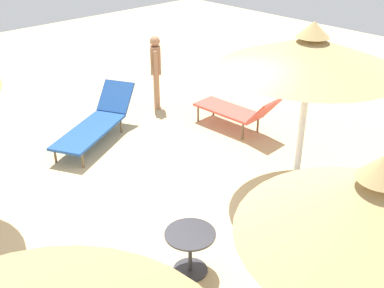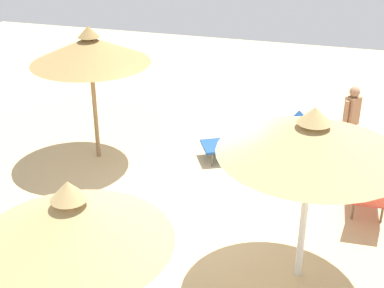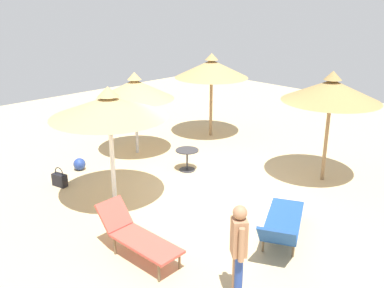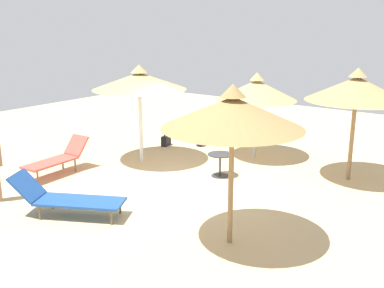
% 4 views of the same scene
% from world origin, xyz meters
% --- Properties ---
extents(ground, '(24.00, 24.00, 0.10)m').
position_xyz_m(ground, '(0.00, 0.00, -0.05)').
color(ground, tan).
extents(parasol_umbrella_back, '(2.40, 2.40, 2.76)m').
position_xyz_m(parasol_umbrella_back, '(3.21, 2.88, 2.26)').
color(parasol_umbrella_back, olive).
rests_on(parasol_umbrella_back, ground).
extents(parasol_umbrella_center, '(2.56, 2.56, 2.70)m').
position_xyz_m(parasol_umbrella_center, '(-2.01, 0.99, 2.26)').
color(parasol_umbrella_center, white).
rests_on(parasol_umbrella_center, ground).
extents(parasol_umbrella_far_left, '(2.28, 2.28, 2.45)m').
position_xyz_m(parasol_umbrella_far_left, '(0.36, 3.24, 1.95)').
color(parasol_umbrella_far_left, '#B2B2B7').
rests_on(parasol_umbrella_far_left, ground).
extents(parasol_umbrella_near_right, '(2.39, 2.39, 2.82)m').
position_xyz_m(parasol_umbrella_near_right, '(2.56, -1.70, 2.34)').
color(parasol_umbrella_near_right, olive).
rests_on(parasol_umbrella_near_right, ground).
extents(lounge_chair_edge, '(2.29, 1.62, 0.85)m').
position_xyz_m(lounge_chair_edge, '(-0.70, -2.67, 0.39)').
color(lounge_chair_edge, '#1E478C').
rests_on(lounge_chair_edge, ground).
extents(lounge_chair_front, '(0.67, 1.83, 0.86)m').
position_xyz_m(lounge_chair_front, '(-2.96, -1.11, 0.43)').
color(lounge_chair_front, '#CC4C3F').
rests_on(lounge_chair_front, ground).
extents(person_standing_near_left, '(0.34, 0.38, 1.61)m').
position_xyz_m(person_standing_near_left, '(-2.55, -3.12, 0.91)').
color(person_standing_near_left, navy).
rests_on(person_standing_near_left, ground).
extents(handbag, '(0.27, 0.42, 0.50)m').
position_xyz_m(handbag, '(-2.49, 2.67, 0.17)').
color(handbag, black).
rests_on(handbag, ground).
extents(side_table_round, '(0.63, 0.63, 0.59)m').
position_xyz_m(side_table_round, '(0.49, 1.20, 0.40)').
color(side_table_round, '#2D2D33').
rests_on(side_table_round, ground).
extents(beach_ball, '(0.33, 0.33, 0.33)m').
position_xyz_m(beach_ball, '(-1.60, 3.26, 0.17)').
color(beach_ball, navy).
rests_on(beach_ball, ground).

